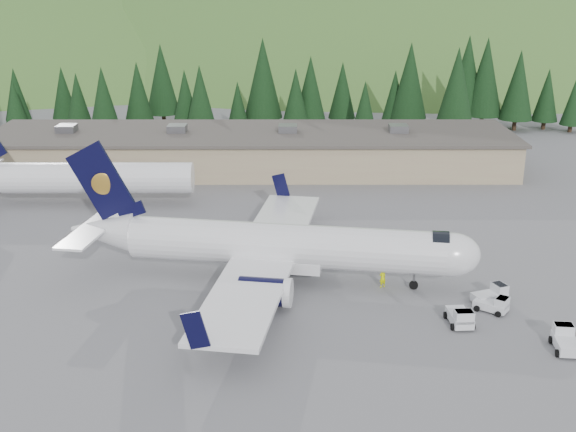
# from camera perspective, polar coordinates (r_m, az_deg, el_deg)

# --- Properties ---
(ground) EXTENTS (600.00, 600.00, 0.00)m
(ground) POSITION_cam_1_polar(r_m,az_deg,el_deg) (63.81, 0.01, -5.15)
(ground) COLOR slate
(airliner) EXTENTS (36.28, 34.20, 12.05)m
(airliner) POSITION_cam_1_polar(r_m,az_deg,el_deg) (62.74, -0.95, -2.41)
(airliner) COLOR white
(airliner) RESTS_ON ground
(second_airliner) EXTENTS (27.50, 11.00, 10.05)m
(second_airliner) POSITION_cam_1_polar(r_m,az_deg,el_deg) (87.04, -16.68, 2.98)
(second_airliner) COLOR white
(second_airliner) RESTS_ON ground
(baggage_tug_a) EXTENTS (3.14, 2.48, 1.50)m
(baggage_tug_a) POSITION_cam_1_polar(r_m,az_deg,el_deg) (62.00, 15.84, -5.98)
(baggage_tug_a) COLOR silver
(baggage_tug_a) RESTS_ON ground
(baggage_tug_b) EXTENTS (2.88, 2.59, 1.39)m
(baggage_tug_b) POSITION_cam_1_polar(r_m,az_deg,el_deg) (60.36, 15.97, -6.75)
(baggage_tug_b) COLOR silver
(baggage_tug_b) RESTS_ON ground
(baggage_tug_c) EXTENTS (2.06, 3.11, 1.58)m
(baggage_tug_c) POSITION_cam_1_polar(r_m,az_deg,el_deg) (56.43, 21.05, -9.11)
(baggage_tug_c) COLOR silver
(baggage_tug_c) RESTS_ON ground
(terminal_building) EXTENTS (71.00, 17.00, 6.10)m
(terminal_building) POSITION_cam_1_polar(r_m,az_deg,el_deg) (99.20, -2.93, 5.24)
(terminal_building) COLOR gray
(terminal_building) RESTS_ON ground
(baggage_tug_d) EXTENTS (1.98, 3.08, 1.59)m
(baggage_tug_d) POSITION_cam_1_polar(r_m,az_deg,el_deg) (57.45, 13.49, -7.78)
(baggage_tug_d) COLOR silver
(baggage_tug_d) RESTS_ON ground
(ramp_worker) EXTENTS (0.80, 0.74, 1.84)m
(ramp_worker) POSITION_cam_1_polar(r_m,az_deg,el_deg) (62.75, 7.48, -4.84)
(ramp_worker) COLOR #E7F700
(ramp_worker) RESTS_ON ground
(tree_line) EXTENTS (112.20, 17.98, 14.38)m
(tree_line) POSITION_cam_1_polar(r_m,az_deg,el_deg) (122.36, -1.34, 10.17)
(tree_line) COLOR black
(tree_line) RESTS_ON ground
(hills) EXTENTS (614.00, 330.00, 300.00)m
(hills) POSITION_cam_1_polar(r_m,az_deg,el_deg) (292.00, 10.50, -3.32)
(hills) COLOR #2E5922
(hills) RESTS_ON ground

